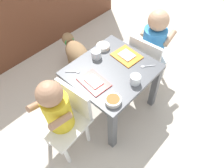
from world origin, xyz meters
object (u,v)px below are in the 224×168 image
(dog, at_px, (76,53))
(cereal_bowl_left_side, at_px, (113,100))
(veggie_bowl_far, at_px, (103,46))
(spoon_by_left_tray, at_px, (146,66))
(dining_table, at_px, (112,77))
(food_tray_left, at_px, (94,82))
(seated_child_right, at_px, (153,42))
(spoon_by_right_tray, at_px, (74,72))
(water_cup_left, at_px, (96,55))
(food_tray_right, at_px, (127,56))
(seated_child_left, at_px, (59,110))
(water_cup_right, at_px, (135,80))

(dog, distance_m, cereal_bowl_left_side, 0.83)
(veggie_bowl_far, distance_m, spoon_by_left_tray, 0.35)
(dining_table, bearing_deg, cereal_bowl_left_side, -136.69)
(food_tray_left, xyz_separation_m, spoon_by_left_tray, (0.34, -0.16, -0.00))
(seated_child_right, xyz_separation_m, spoon_by_right_tray, (-0.62, 0.20, 0.02))
(water_cup_left, bearing_deg, food_tray_right, -45.62)
(seated_child_right, xyz_separation_m, spoon_by_left_tray, (-0.26, -0.12, 0.02))
(dining_table, relative_size, dog, 1.28)
(water_cup_left, xyz_separation_m, spoon_by_right_tray, (-0.20, 0.01, -0.02))
(food_tray_right, height_order, spoon_by_right_tray, food_tray_right)
(seated_child_left, relative_size, cereal_bowl_left_side, 6.86)
(cereal_bowl_left_side, bearing_deg, spoon_by_right_tray, 89.20)
(veggie_bowl_far, bearing_deg, dining_table, -120.87)
(food_tray_left, relative_size, spoon_by_left_tray, 2.43)
(food_tray_left, height_order, water_cup_left, water_cup_left)
(food_tray_left, bearing_deg, veggie_bowl_far, 33.62)
(seated_child_left, bearing_deg, cereal_bowl_left_side, -40.36)
(spoon_by_left_tray, height_order, spoon_by_right_tray, same)
(dog, bearing_deg, water_cup_left, -105.37)
(water_cup_left, relative_size, spoon_by_right_tray, 0.81)
(seated_child_left, bearing_deg, water_cup_left, 16.89)
(cereal_bowl_left_side, xyz_separation_m, spoon_by_left_tray, (0.36, 0.03, -0.01))
(dining_table, distance_m, water_cup_right, 0.21)
(seated_child_left, distance_m, spoon_by_right_tray, 0.29)
(dining_table, bearing_deg, food_tray_right, 2.44)
(dog, xyz_separation_m, spoon_by_left_tray, (0.06, -0.69, 0.25))
(veggie_bowl_far, bearing_deg, cereal_bowl_left_side, -129.47)
(food_tray_left, bearing_deg, food_tray_right, -0.00)
(dining_table, bearing_deg, veggie_bowl_far, 59.13)
(seated_child_left, height_order, water_cup_left, seated_child_left)
(dog, bearing_deg, dining_table, -102.36)
(seated_child_left, bearing_deg, dog, 43.04)
(water_cup_right, relative_size, cereal_bowl_left_side, 0.69)
(spoon_by_right_tray, bearing_deg, seated_child_left, -149.56)
(dining_table, relative_size, seated_child_left, 0.81)
(spoon_by_right_tray, bearing_deg, water_cup_right, -60.65)
(seated_child_left, bearing_deg, water_cup_right, -25.10)
(cereal_bowl_left_side, relative_size, spoon_by_right_tray, 1.15)
(spoon_by_right_tray, bearing_deg, cereal_bowl_left_side, -90.80)
(cereal_bowl_left_side, bearing_deg, dining_table, 43.31)
(dog, bearing_deg, spoon_by_right_tray, -129.51)
(dog, relative_size, water_cup_left, 6.16)
(seated_child_left, height_order, spoon_by_right_tray, seated_child_left)
(water_cup_left, xyz_separation_m, spoon_by_left_tray, (0.16, -0.31, -0.02))
(dog, relative_size, water_cup_right, 6.24)
(spoon_by_right_tray, bearing_deg, food_tray_left, -81.16)
(food_tray_left, bearing_deg, water_cup_left, 40.80)
(water_cup_right, bearing_deg, veggie_bowl_far, 74.61)
(seated_child_left, xyz_separation_m, food_tray_right, (0.59, -0.02, 0.03))
(water_cup_left, height_order, water_cup_right, water_cup_right)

